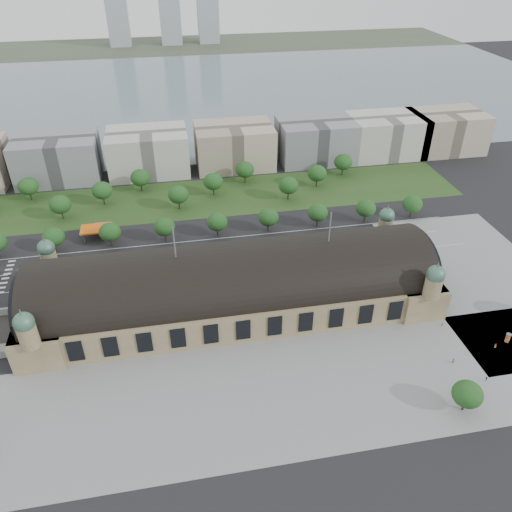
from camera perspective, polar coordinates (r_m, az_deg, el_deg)
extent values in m
plane|color=black|center=(190.64, -2.44, -5.88)|extent=(900.00, 900.00, 0.00)
cube|color=tan|center=(186.88, -2.48, -4.46)|extent=(150.00, 40.00, 12.00)
cube|color=tan|center=(191.97, -22.80, -6.40)|extent=(16.00, 43.00, 12.00)
cube|color=tan|center=(204.86, 16.39, -2.15)|extent=(16.00, 43.00, 12.00)
cylinder|color=black|center=(183.23, -2.53, -2.99)|extent=(144.00, 37.60, 37.60)
cylinder|color=black|center=(188.89, -25.09, -4.66)|extent=(1.20, 32.00, 32.00)
cylinder|color=black|center=(203.11, 18.27, -0.12)|extent=(1.20, 32.00, 32.00)
cylinder|color=tan|center=(202.98, -22.54, -0.45)|extent=(6.00, 6.00, 8.00)
sphere|color=#436D5A|center=(200.18, -22.87, 0.85)|extent=(6.40, 6.40, 6.40)
cone|color=#436D5A|center=(198.21, -23.12, 1.82)|extent=(1.00, 1.00, 2.50)
cylinder|color=tan|center=(215.22, 14.53, 3.23)|extent=(6.00, 6.00, 8.00)
sphere|color=#436D5A|center=(212.58, 14.74, 4.50)|extent=(6.40, 6.40, 6.40)
cone|color=#436D5A|center=(210.72, 14.89, 5.45)|extent=(1.00, 1.00, 2.50)
cylinder|color=tan|center=(170.20, -24.58, -8.29)|extent=(6.00, 6.00, 8.00)
sphere|color=#436D5A|center=(166.84, -25.02, -6.87)|extent=(6.40, 6.40, 6.40)
cone|color=#436D5A|center=(164.48, -25.35, -5.81)|extent=(1.00, 1.00, 2.50)
cylinder|color=tan|center=(184.61, 19.54, -3.36)|extent=(6.00, 6.00, 8.00)
sphere|color=#436D5A|center=(181.53, 19.87, -1.97)|extent=(6.40, 6.40, 6.40)
cone|color=#436D5A|center=(179.36, 20.11, -0.94)|extent=(1.00, 1.00, 2.50)
cylinder|color=#59595B|center=(171.23, -9.32, 1.55)|extent=(0.50, 0.50, 12.00)
cylinder|color=#59595B|center=(179.56, 8.44, 3.27)|extent=(0.50, 0.50, 12.00)
cube|color=gray|center=(161.07, 3.64, -15.31)|extent=(190.00, 48.00, 0.12)
cube|color=gray|center=(225.58, 24.41, -2.28)|extent=(56.00, 100.00, 0.12)
cube|color=black|center=(220.22, -9.07, -0.21)|extent=(260.00, 26.00, 0.10)
cube|color=#26461C|center=(267.84, -8.63, 6.37)|extent=(300.00, 45.00, 0.10)
cube|color=orange|center=(240.95, -17.80, 3.00)|extent=(14.00, 9.00, 0.70)
cube|color=#59595B|center=(247.34, -17.12, 3.13)|extent=(7.00, 5.00, 3.20)
cylinder|color=#59595B|center=(245.79, -18.91, 2.73)|extent=(0.50, 0.50, 4.40)
cylinder|color=#59595B|center=(244.17, -16.37, 3.02)|extent=(0.50, 0.50, 4.40)
cylinder|color=#59595B|center=(240.32, -19.04, 1.96)|extent=(0.50, 0.50, 4.40)
cylinder|color=#59595B|center=(238.67, -16.46, 2.25)|extent=(0.50, 0.50, 4.40)
cube|color=slate|center=(460.40, -8.28, 18.12)|extent=(700.00, 320.00, 0.08)
cube|color=#44513D|center=(655.31, -9.50, 22.66)|extent=(700.00, 120.00, 0.14)
cube|color=#9EA8B2|center=(660.00, -15.66, 25.58)|extent=(24.00, 24.00, 80.00)
cube|color=#9EA8B2|center=(658.70, -9.93, 26.43)|extent=(24.00, 24.00, 85.00)
cube|color=#9EA8B2|center=(662.15, -5.55, 26.33)|extent=(24.00, 24.00, 75.00)
cube|color=gray|center=(305.54, -21.72, 10.35)|extent=(45.00, 32.00, 24.00)
cube|color=beige|center=(299.61, -12.21, 11.56)|extent=(45.00, 32.00, 24.00)
cube|color=#C0AD96|center=(301.95, -2.51, 12.46)|extent=(45.00, 32.00, 24.00)
cube|color=gray|center=(312.38, 6.83, 13.00)|extent=(45.00, 32.00, 24.00)
cube|color=beige|center=(328.06, 14.59, 13.19)|extent=(45.00, 32.00, 24.00)
cube|color=#C0AD96|center=(346.34, 20.80, 13.18)|extent=(45.00, 32.00, 24.00)
cylinder|color=#2D2116|center=(237.72, -21.89, 0.93)|extent=(0.70, 0.70, 4.32)
ellipsoid|color=#1A4217|center=(235.11, -22.15, 2.01)|extent=(9.60, 9.60, 8.16)
cylinder|color=#2D2116|center=(233.55, -16.17, 1.55)|extent=(0.70, 0.70, 4.32)
ellipsoid|color=#1A4217|center=(230.90, -16.37, 2.65)|extent=(9.60, 9.60, 8.16)
cylinder|color=#2D2116|center=(231.81, -10.30, 2.17)|extent=(0.70, 0.70, 4.32)
ellipsoid|color=#1A4217|center=(229.13, -10.43, 3.29)|extent=(9.60, 9.60, 8.16)
cylinder|color=#2D2116|center=(232.54, -4.40, 2.76)|extent=(0.70, 0.70, 4.32)
ellipsoid|color=#1A4217|center=(229.87, -4.46, 3.89)|extent=(9.60, 9.60, 8.16)
cylinder|color=#2D2116|center=(235.72, 1.40, 3.33)|extent=(0.70, 0.70, 4.32)
ellipsoid|color=#1A4217|center=(233.10, 1.42, 4.44)|extent=(9.60, 9.60, 8.16)
cylinder|color=#2D2116|center=(241.27, 7.00, 3.83)|extent=(0.70, 0.70, 4.32)
ellipsoid|color=#1A4217|center=(238.70, 7.09, 4.93)|extent=(9.60, 9.60, 8.16)
cylinder|color=#2D2116|center=(249.01, 12.31, 4.28)|extent=(0.70, 0.70, 4.32)
ellipsoid|color=#1A4217|center=(246.52, 12.45, 5.35)|extent=(9.60, 9.60, 8.16)
cylinder|color=#2D2116|center=(258.76, 17.26, 4.66)|extent=(0.70, 0.70, 4.32)
ellipsoid|color=#1A4217|center=(256.36, 17.45, 5.69)|extent=(9.60, 9.60, 8.16)
cylinder|color=#2D2116|center=(288.71, -24.32, 6.25)|extent=(0.70, 0.70, 4.68)
ellipsoid|color=#1A4217|center=(286.40, -24.59, 7.26)|extent=(10.40, 10.40, 8.84)
cylinder|color=#2D2116|center=(263.43, -21.23, 4.41)|extent=(0.70, 0.70, 4.68)
ellipsoid|color=#1A4217|center=(260.89, -21.49, 5.51)|extent=(10.40, 10.40, 8.84)
cylinder|color=#2D2116|center=(270.81, -16.98, 6.10)|extent=(0.70, 0.70, 4.68)
ellipsoid|color=#1A4217|center=(268.34, -17.18, 7.18)|extent=(10.40, 10.40, 8.84)
cylinder|color=#2D2116|center=(279.81, -12.96, 7.65)|extent=(0.70, 0.70, 4.68)
ellipsoid|color=#1A4217|center=(277.42, -13.11, 8.71)|extent=(10.40, 10.40, 8.84)
cylinder|color=#2D2116|center=(257.87, -8.76, 5.81)|extent=(0.70, 0.70, 4.68)
ellipsoid|color=#1A4217|center=(255.28, -8.87, 6.94)|extent=(10.40, 10.40, 8.84)
cylinder|color=#2D2116|center=(269.46, -4.86, 7.38)|extent=(0.70, 0.70, 4.68)
ellipsoid|color=#1A4217|center=(266.98, -4.92, 8.48)|extent=(10.40, 10.40, 8.84)
cylinder|color=#2D2116|center=(282.36, -1.27, 8.78)|extent=(0.70, 0.70, 4.68)
ellipsoid|color=#1A4217|center=(279.99, -1.28, 9.84)|extent=(10.40, 10.40, 8.84)
cylinder|color=#2D2116|center=(264.76, 3.69, 6.93)|extent=(0.70, 0.70, 4.68)
ellipsoid|color=#1A4217|center=(262.23, 3.74, 8.05)|extent=(10.40, 10.40, 8.84)
cylinder|color=#2D2116|center=(279.95, 6.92, 8.31)|extent=(0.70, 0.70, 4.68)
ellipsoid|color=#1A4217|center=(277.57, 7.00, 9.37)|extent=(10.40, 10.40, 8.84)
cylinder|color=#2D2116|center=(296.07, 9.83, 9.51)|extent=(0.70, 0.70, 4.68)
ellipsoid|color=#1A4217|center=(293.82, 9.94, 10.53)|extent=(10.40, 10.40, 8.84)
cylinder|color=#2D2116|center=(166.97, 22.64, -15.46)|extent=(0.70, 0.70, 3.96)
ellipsoid|color=#1A4217|center=(163.54, 23.02, -14.33)|extent=(9.00, 9.00, 7.65)
imported|color=gray|center=(230.67, -24.49, -1.22)|extent=(5.00, 2.06, 1.61)
imported|color=black|center=(217.74, -21.54, -2.64)|extent=(5.65, 2.93, 1.52)
imported|color=maroon|center=(221.20, -12.25, -0.19)|extent=(5.65, 2.54, 1.61)
imported|color=#192448|center=(216.44, -3.34, -0.22)|extent=(4.47, 1.98, 1.50)
imported|color=#55565C|center=(235.12, 9.35, 2.34)|extent=(4.18, 1.49, 1.37)
imported|color=silver|center=(240.58, 14.86, 2.37)|extent=(5.11, 2.55, 1.39)
imported|color=black|center=(214.58, -21.61, -3.25)|extent=(4.62, 3.06, 1.44)
imported|color=maroon|center=(212.56, -22.95, -4.02)|extent=(5.05, 3.74, 1.27)
imported|color=#161B3E|center=(212.79, -19.57, -3.09)|extent=(5.29, 4.56, 1.46)
imported|color=#4F5255|center=(207.88, -16.72, -3.41)|extent=(4.98, 4.19, 1.61)
imported|color=#BDBDBF|center=(211.16, -16.59, -2.79)|extent=(3.95, 3.53, 1.30)
imported|color=gray|center=(210.27, -14.69, -2.59)|extent=(5.38, 4.95, 1.40)
imported|color=black|center=(209.47, -14.35, -2.70)|extent=(5.01, 3.42, 1.35)
imported|color=#D14F21|center=(211.44, -2.45, -0.80)|extent=(12.11, 3.31, 3.34)
imported|color=silver|center=(217.09, 2.42, 0.24)|extent=(12.84, 4.05, 3.52)
imported|color=silver|center=(216.40, 5.01, -0.01)|extent=(12.17, 3.01, 3.38)
cylinder|color=#C63B31|center=(195.98, 26.82, -8.38)|extent=(1.51, 1.51, 3.23)
cylinder|color=#59595B|center=(194.93, 26.95, -8.00)|extent=(1.83, 1.83, 0.27)
imported|color=gray|center=(193.78, 20.50, -7.39)|extent=(0.78, 0.47, 1.55)
imported|color=gray|center=(180.70, 21.61, -11.10)|extent=(0.69, 0.83, 1.95)
imported|color=gray|center=(178.94, 24.81, -12.67)|extent=(1.02, 1.13, 1.66)
imported|color=gray|center=(192.18, 25.69, -9.22)|extent=(0.66, 0.98, 1.86)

